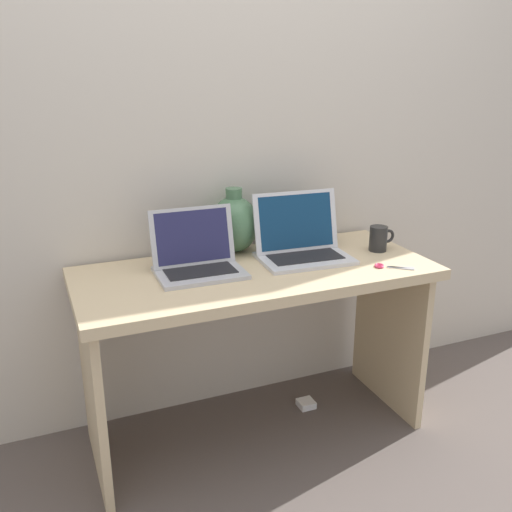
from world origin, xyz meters
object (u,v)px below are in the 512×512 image
Objects in this scene: scissors at (387,266)px; coffee_mug at (379,238)px; laptop_right at (301,241)px; pen_cup at (328,229)px; laptop_left at (197,256)px; power_brick at (306,404)px; green_vase at (234,224)px.

coffee_mug is at bearing 65.23° from scissors.
laptop_right is 0.25m from pen_cup.
laptop_left is 0.90m from power_brick.
laptop_left is 0.43m from laptop_right.
coffee_mug is 1.61× the size of power_brick.
coffee_mug reaches higher than scissors.
power_brick is (0.06, 0.02, -0.77)m from laptop_right.
coffee_mug is at bearing -13.76° from power_brick.
power_brick is at bearing 2.39° from laptop_left.
pen_cup is 0.39m from scissors.
coffee_mug is at bearing -3.55° from laptop_left.
scissors is (-0.09, -0.19, -0.05)m from coffee_mug.
laptop_left is 2.81× the size of coffee_mug.
laptop_right is (0.43, 0.00, 0.01)m from laptop_left.
green_vase reaches higher than laptop_right.
power_brick is at bearing 126.66° from scissors.
green_vase is at bearing 151.01° from power_brick.
green_vase reaches higher than pen_cup.
laptop_right is at bearing -163.59° from power_brick.
pen_cup is (0.42, -0.02, -0.06)m from green_vase.
power_brick is (0.49, 0.02, -0.76)m from laptop_left.
green_vase is at bearing 177.21° from pen_cup.
scissors is at bearing -83.90° from pen_cup.
coffee_mug reaches higher than power_brick.
green_vase is at bearing 138.75° from scissors.
green_vase is 0.59m from coffee_mug.
scissors reaches higher than power_brick.
laptop_right reaches higher than laptop_left.
pen_cup reaches higher than coffee_mug.
laptop_right is 0.35m from scissors.
laptop_right is 0.34m from coffee_mug.
laptop_left is 0.28m from green_vase.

